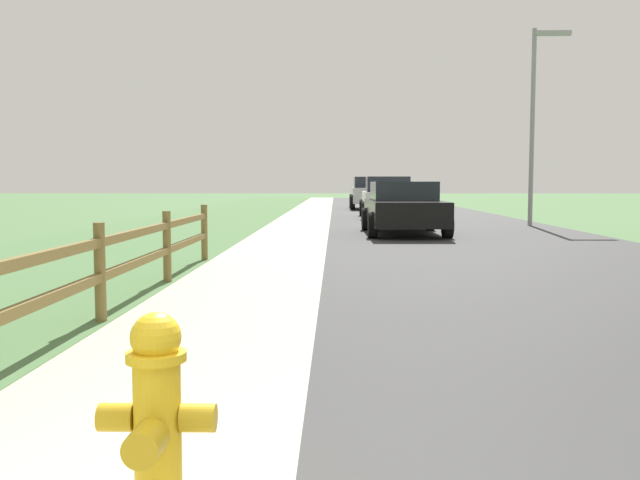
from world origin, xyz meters
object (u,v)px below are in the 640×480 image
parked_car_white (387,198)px  street_lamp (536,109)px  fire_hydrant (157,425)px  parked_suv_black (404,207)px  parked_car_silver (370,192)px

parked_car_white → street_lamp: bearing=-48.2°
parked_car_white → street_lamp: (4.25, -4.76, 2.85)m
parked_car_white → fire_hydrant: bearing=-96.2°
parked_car_white → street_lamp: 6.99m
parked_suv_black → street_lamp: 6.39m
parked_car_white → parked_car_silver: bearing=91.3°
parked_suv_black → street_lamp: (4.42, 3.56, 2.93)m
fire_hydrant → parked_car_white: (2.63, 24.18, 0.32)m
parked_suv_black → parked_car_white: size_ratio=0.95×
parked_suv_black → parked_car_white: 8.32m
parked_suv_black → parked_car_silver: parked_car_silver is taller
fire_hydrant → parked_car_white: 24.33m
fire_hydrant → street_lamp: street_lamp is taller
parked_car_white → parked_car_silver: (-0.20, 9.01, 0.07)m
parked_suv_black → street_lamp: bearing=38.8°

